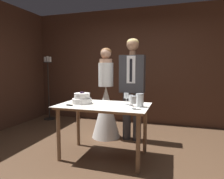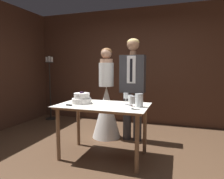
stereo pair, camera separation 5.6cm
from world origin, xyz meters
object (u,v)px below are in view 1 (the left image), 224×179
Objects in this scene: groom at (132,83)px; candle_stand at (48,87)px; tiered_cake at (82,99)px; wine_glass_far at (126,96)px; cake_table at (103,111)px; wine_glass_middle at (131,98)px; bride at (106,105)px; wine_glass_near at (133,100)px; cake_knife at (75,106)px; hurricane_candle at (140,100)px.

groom reaches higher than candle_stand.
tiered_cake is 1.70× the size of wine_glass_far.
cake_table is 0.45m from wine_glass_middle.
candle_stand reaches higher than wine_glass_middle.
candle_stand is at bearing 147.23° from wine_glass_far.
bride is at bearing -24.14° from candle_stand.
groom is 1.14× the size of candle_stand.
wine_glass_near is at bearing -19.56° from cake_table.
bride reaches higher than wine_glass_middle.
wine_glass_middle is at bearing 4.58° from cake_table.
candle_stand reaches higher than cake_knife.
tiered_cake is 1.59× the size of hurricane_candle.
tiered_cake is at bearing 100.80° from cake_knife.
cake_table is at bearing 160.44° from wine_glass_near.
wine_glass_middle is 0.09× the size of bride.
wine_glass_near is 1.04m from groom.
bride is (0.09, 1.08, -0.18)m from cake_knife.
groom is at bearing 102.32° from wine_glass_near.
wine_glass_near reaches higher than cake_knife.
wine_glass_middle is (-0.07, 0.20, -0.01)m from wine_glass_near.
wine_glass_middle is at bearing 168.30° from hurricane_candle.
cake_knife is 1.26m from groom.
groom is at bearing -0.05° from bride.
cake_table is at bearing 45.40° from cake_knife.
bride is 0.66m from groom.
tiered_cake is 0.17× the size of bride.
wine_glass_near is at bearing -11.74° from tiered_cake.
hurricane_candle is 0.90m from groom.
tiered_cake is 2.42m from candle_stand.
bride is (0.09, 0.84, -0.24)m from tiered_cake.
wine_glass_middle is at bearing -43.06° from wine_glass_far.
hurricane_candle is 0.11× the size of bride.
wine_glass_near is (0.47, -0.17, 0.22)m from cake_table.
bride reaches higher than cake_knife.
hurricane_candle is (0.13, -0.03, -0.02)m from wine_glass_middle.
cake_knife is 0.75m from wine_glass_far.
wine_glass_near is 0.93× the size of hurricane_candle.
cake_table is at bearing -0.25° from tiered_cake.
candle_stand reaches higher than tiered_cake.
bride is at bearing 125.72° from wine_glass_near.
cake_knife is at bearing -174.87° from wine_glass_near.
groom is (-0.15, 0.81, 0.15)m from wine_glass_middle.
wine_glass_far is at bearing 119.20° from wine_glass_near.
wine_glass_near is 0.21m from wine_glass_middle.
cake_table is 0.78× the size of bride.
wine_glass_middle is 0.08× the size of groom.
groom is at bearing 71.33° from cake_knife.
cake_knife is at bearing -47.29° from candle_stand.
cake_knife is at bearing -144.63° from cake_table.
cake_table is 0.56m from hurricane_candle.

